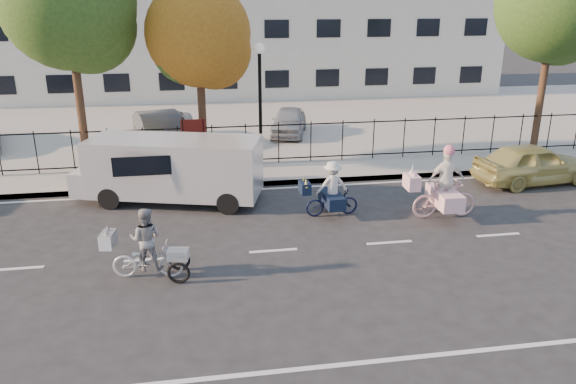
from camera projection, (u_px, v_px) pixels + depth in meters
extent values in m
plane|color=#333334|center=(273.00, 251.00, 13.89)|extent=(120.00, 120.00, 0.00)
cube|color=#A8A399|center=(252.00, 184.00, 18.57)|extent=(60.00, 0.10, 0.15)
cube|color=#A8A399|center=(249.00, 175.00, 19.55)|extent=(60.00, 2.20, 0.15)
cube|color=#A8A399|center=(232.00, 121.00, 27.84)|extent=(60.00, 15.60, 0.15)
cube|color=silver|center=(220.00, 44.00, 36.18)|extent=(34.00, 10.00, 6.00)
cylinder|color=black|center=(260.00, 111.00, 19.59)|extent=(0.12, 0.12, 4.00)
sphere|color=white|center=(259.00, 48.00, 18.88)|extent=(0.36, 0.36, 0.36)
cylinder|color=black|center=(184.00, 145.00, 19.54)|extent=(0.06, 0.06, 1.80)
cylinder|color=black|center=(204.00, 144.00, 19.65)|extent=(0.06, 0.06, 1.80)
cube|color=#59140F|center=(193.00, 128.00, 19.40)|extent=(0.85, 0.04, 0.60)
imported|color=silver|center=(148.00, 260.00, 12.48)|extent=(1.64, 0.78, 0.83)
imported|color=white|center=(146.00, 239.00, 12.31)|extent=(0.78, 0.65, 1.44)
cube|color=white|center=(108.00, 240.00, 12.31)|extent=(0.35, 0.54, 0.33)
cone|color=white|center=(108.00, 228.00, 12.34)|extent=(0.13, 0.13, 0.16)
cone|color=white|center=(106.00, 232.00, 12.13)|extent=(0.13, 0.13, 0.16)
torus|color=black|center=(179.00, 273.00, 12.24)|extent=(0.52, 0.15, 0.51)
torus|color=black|center=(179.00, 260.00, 12.84)|extent=(0.52, 0.15, 0.51)
cube|color=white|center=(178.00, 254.00, 12.45)|extent=(0.50, 0.39, 0.23)
imported|color=beige|center=(444.00, 199.00, 15.81)|extent=(1.86, 0.58, 1.11)
imported|color=white|center=(446.00, 180.00, 15.63)|extent=(1.04, 0.46, 1.75)
cube|color=#FFC2CA|center=(412.00, 182.00, 15.51)|extent=(0.35, 0.62, 0.40)
cone|color=silver|center=(413.00, 170.00, 15.39)|extent=(0.13, 0.13, 0.35)
cube|color=#FFC2CA|center=(445.00, 197.00, 15.80)|extent=(0.65, 1.46, 0.44)
sphere|color=pink|center=(449.00, 150.00, 15.34)|extent=(0.31, 0.31, 0.31)
imported|color=black|center=(332.00, 202.00, 16.03)|extent=(1.56, 0.62, 0.80)
imported|color=silver|center=(332.00, 185.00, 15.87)|extent=(0.94, 0.58, 1.41)
cube|color=black|center=(305.00, 188.00, 15.71)|extent=(0.30, 0.51, 0.32)
cone|color=yellow|center=(304.00, 180.00, 15.80)|extent=(0.11, 0.21, 0.29)
cone|color=yellow|center=(306.00, 183.00, 15.50)|extent=(0.11, 0.21, 0.29)
cube|color=black|center=(332.00, 199.00, 16.01)|extent=(0.56, 1.19, 0.36)
cube|color=silver|center=(175.00, 166.00, 16.86)|extent=(5.38, 3.19, 1.69)
cube|color=silver|center=(81.00, 186.00, 16.59)|extent=(0.95, 1.89, 0.75)
cylinder|color=black|center=(113.00, 204.00, 16.08)|extent=(0.70, 0.41, 0.66)
cylinder|color=black|center=(120.00, 186.00, 17.62)|extent=(0.70, 0.41, 0.66)
cylinder|color=black|center=(237.00, 197.00, 16.63)|extent=(0.70, 0.41, 0.66)
cylinder|color=black|center=(233.00, 180.00, 18.16)|extent=(0.70, 0.41, 0.66)
imported|color=#C4BC6A|center=(534.00, 163.00, 18.70)|extent=(4.17, 2.04, 1.37)
imported|color=black|center=(168.00, 156.00, 18.22)|extent=(0.71, 0.52, 1.79)
imported|color=silver|center=(164.00, 130.00, 22.87)|extent=(2.40, 4.83, 1.31)
imported|color=#44484B|center=(161.00, 132.00, 22.23)|extent=(2.58, 4.69, 1.46)
imported|color=#9FA2A6|center=(289.00, 121.00, 24.70)|extent=(2.25, 3.72, 1.18)
cylinder|color=#442D1D|center=(80.00, 103.00, 19.00)|extent=(0.28, 0.28, 5.06)
sphere|color=#385B1E|center=(68.00, 2.00, 17.92)|extent=(4.34, 4.34, 4.34)
sphere|color=#385B1E|center=(88.00, 25.00, 18.42)|extent=(3.18, 3.18, 3.18)
cylinder|color=#442D1D|center=(202.00, 112.00, 19.77)|extent=(0.28, 0.28, 4.16)
sphere|color=#9F6219|center=(198.00, 34.00, 18.89)|extent=(3.57, 3.57, 3.57)
sphere|color=#9F6219|center=(214.00, 51.00, 19.34)|extent=(2.62, 2.62, 2.62)
cylinder|color=#442D1D|center=(542.00, 91.00, 21.62)|extent=(0.28, 0.28, 4.99)
sphere|color=#385B1E|center=(555.00, 3.00, 20.56)|extent=(4.28, 4.28, 4.28)
sphere|color=#385B1E|center=(561.00, 23.00, 21.05)|extent=(3.14, 3.14, 3.14)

